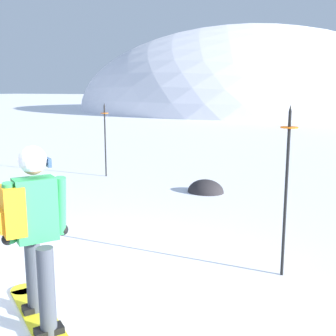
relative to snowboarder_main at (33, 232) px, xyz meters
name	(u,v)px	position (x,y,z in m)	size (l,w,h in m)	color
ground_plane	(45,309)	(-0.14, 0.24, -0.92)	(300.00, 300.00, 0.00)	white
ridge_peak_main	(244,110)	(-9.54, 41.80, -0.92)	(35.52, 31.97, 17.15)	white
snowboarder_main	(33,232)	(0.00, 0.00, 0.00)	(1.58, 1.14, 1.71)	yellow
piste_marker_near	(105,135)	(-3.32, 6.13, 0.15)	(0.20, 0.20, 1.87)	black
piste_marker_far	(287,181)	(1.88, 2.11, 0.24)	(0.20, 0.20, 2.04)	black
rock_mid	(206,192)	(-0.41, 5.61, -0.92)	(0.80, 0.68, 0.56)	#282628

